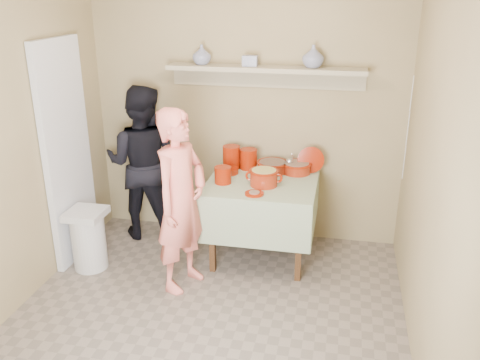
% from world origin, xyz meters
% --- Properties ---
extents(ground, '(3.50, 3.50, 0.00)m').
position_xyz_m(ground, '(0.00, 0.00, 0.00)').
color(ground, '#74675B').
rests_on(ground, ground).
extents(tile_panel, '(0.06, 0.70, 2.00)m').
position_xyz_m(tile_panel, '(-1.46, 0.95, 1.00)').
color(tile_panel, silver).
rests_on(tile_panel, ground).
extents(plate_stack_a, '(0.16, 0.16, 0.22)m').
position_xyz_m(plate_stack_a, '(-0.10, 1.53, 0.87)').
color(plate_stack_a, maroon).
rests_on(plate_stack_a, serving_table).
extents(plate_stack_b, '(0.16, 0.16, 0.19)m').
position_xyz_m(plate_stack_b, '(0.07, 1.55, 0.86)').
color(plate_stack_b, maroon).
rests_on(plate_stack_b, serving_table).
extents(bowl_stack, '(0.15, 0.15, 0.15)m').
position_xyz_m(bowl_stack, '(-0.08, 1.13, 0.84)').
color(bowl_stack, maroon).
rests_on(bowl_stack, serving_table).
extents(empty_bowl, '(0.19, 0.19, 0.05)m').
position_xyz_m(empty_bowl, '(-0.09, 1.39, 0.79)').
color(empty_bowl, maroon).
rests_on(empty_bowl, serving_table).
extents(propped_lid, '(0.25, 0.07, 0.25)m').
position_xyz_m(propped_lid, '(0.65, 1.58, 0.88)').
color(propped_lid, maroon).
rests_on(propped_lid, serving_table).
extents(vase_right, '(0.25, 0.25, 0.20)m').
position_xyz_m(vase_right, '(0.62, 1.63, 1.82)').
color(vase_right, navy).
rests_on(vase_right, wall_shelf).
extents(vase_left, '(0.23, 0.23, 0.18)m').
position_xyz_m(vase_left, '(-0.39, 1.62, 1.81)').
color(vase_left, navy).
rests_on(vase_left, wall_shelf).
extents(ceramic_box, '(0.13, 0.10, 0.10)m').
position_xyz_m(ceramic_box, '(0.07, 1.61, 1.77)').
color(ceramic_box, navy).
rests_on(ceramic_box, wall_shelf).
extents(person_cook, '(0.53, 0.65, 1.53)m').
position_xyz_m(person_cook, '(-0.32, 0.65, 0.77)').
color(person_cook, '#F27568').
rests_on(person_cook, ground).
extents(person_helper, '(0.78, 0.62, 1.54)m').
position_xyz_m(person_helper, '(-0.98, 1.48, 0.77)').
color(person_helper, black).
rests_on(person_helper, ground).
extents(room_shell, '(3.04, 3.54, 2.62)m').
position_xyz_m(room_shell, '(0.00, 0.00, 1.61)').
color(room_shell, '#9D8B60').
rests_on(room_shell, ground).
extents(serving_table, '(0.97, 0.97, 0.76)m').
position_xyz_m(serving_table, '(0.25, 1.28, 0.64)').
color(serving_table, '#4C2D16').
rests_on(serving_table, ground).
extents(cazuela_meat_a, '(0.30, 0.30, 0.10)m').
position_xyz_m(cazuela_meat_a, '(0.30, 1.52, 0.82)').
color(cazuela_meat_a, maroon).
rests_on(cazuela_meat_a, serving_table).
extents(cazuela_meat_b, '(0.28, 0.28, 0.10)m').
position_xyz_m(cazuela_meat_b, '(0.53, 1.53, 0.82)').
color(cazuela_meat_b, maroon).
rests_on(cazuela_meat_b, serving_table).
extents(ladle, '(0.08, 0.26, 0.19)m').
position_xyz_m(ladle, '(0.46, 1.52, 0.87)').
color(ladle, silver).
rests_on(ladle, cazuela_meat_b).
extents(cazuela_rice, '(0.33, 0.25, 0.14)m').
position_xyz_m(cazuela_rice, '(0.28, 1.15, 0.85)').
color(cazuela_rice, maroon).
rests_on(cazuela_rice, serving_table).
extents(front_plate, '(0.16, 0.16, 0.03)m').
position_xyz_m(front_plate, '(0.24, 0.92, 0.77)').
color(front_plate, maroon).
rests_on(front_plate, serving_table).
extents(wall_shelf, '(1.80, 0.25, 0.21)m').
position_xyz_m(wall_shelf, '(0.20, 1.65, 1.67)').
color(wall_shelf, tan).
rests_on(wall_shelf, room_shell).
extents(trash_bin, '(0.32, 0.32, 0.56)m').
position_xyz_m(trash_bin, '(-1.23, 0.74, 0.28)').
color(trash_bin, silver).
rests_on(trash_bin, ground).
extents(electrical_cord, '(0.01, 0.05, 0.90)m').
position_xyz_m(electrical_cord, '(1.47, 1.48, 1.25)').
color(electrical_cord, silver).
rests_on(electrical_cord, wall_shelf).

